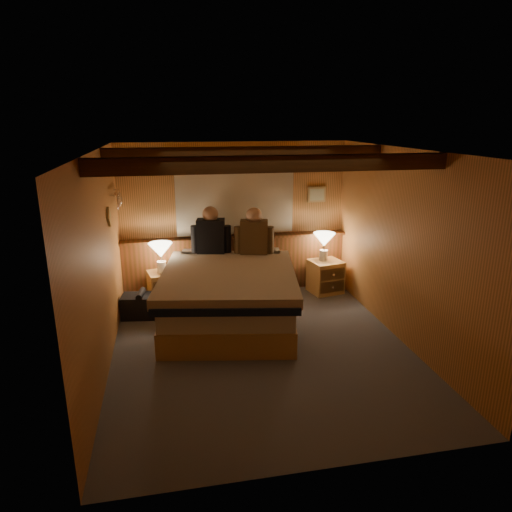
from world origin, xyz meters
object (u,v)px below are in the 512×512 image
object	(u,v)px
lamp_right	(324,241)
person_right	(254,235)
duffel_bag	(142,305)
nightstand_left	(165,288)
person_left	(211,234)
bed	(229,295)
lamp_left	(161,252)
nightstand_right	(326,277)

from	to	relation	value
lamp_right	person_right	distance (m)	1.21
duffel_bag	nightstand_left	bearing A→B (deg)	60.38
lamp_right	person_left	xyz separation A→B (m)	(-1.81, -0.01, 0.22)
bed	lamp_left	xyz separation A→B (m)	(-0.91, 0.82, 0.43)
nightstand_left	lamp_left	bearing A→B (deg)	-166.21
bed	nightstand_right	size ratio (longest dim) A/B	4.50
person_left	duffel_bag	world-z (taller)	person_left
person_right	lamp_left	bearing A→B (deg)	-173.01
lamp_left	person_left	distance (m)	0.79
nightstand_left	person_right	xyz separation A→B (m)	(1.36, -0.15, 0.81)
duffel_bag	person_right	bearing A→B (deg)	17.51
nightstand_right	duffel_bag	xyz separation A→B (m)	(-2.91, -0.43, -0.09)
lamp_right	person_left	distance (m)	1.82
nightstand_right	lamp_left	xyz separation A→B (m)	(-2.61, -0.01, 0.57)
nightstand_left	person_right	bearing A→B (deg)	-18.11
nightstand_left	nightstand_right	world-z (taller)	nightstand_right
bed	person_left	distance (m)	1.10
nightstand_right	bed	bearing A→B (deg)	-165.94
nightstand_right	lamp_left	bearing A→B (deg)	168.18
nightstand_right	person_left	xyz separation A→B (m)	(-1.85, 0.04, 0.80)
lamp_right	person_right	size ratio (longest dim) A/B	0.62
bed	person_right	xyz separation A→B (m)	(0.48, 0.69, 0.66)
lamp_left	nightstand_left	bearing A→B (deg)	25.79
duffel_bag	lamp_left	bearing A→B (deg)	62.01
lamp_left	person_right	xyz separation A→B (m)	(1.39, -0.13, 0.23)
lamp_left	person_right	distance (m)	1.41
nightstand_right	person_right	xyz separation A→B (m)	(-1.22, -0.14, 0.80)
lamp_right	duffel_bag	bearing A→B (deg)	-170.67
person_right	duffel_bag	world-z (taller)	person_right
lamp_right	duffel_bag	xyz separation A→B (m)	(-2.87, -0.47, -0.68)
person_right	duffel_bag	size ratio (longest dim) A/B	1.24
bed	lamp_left	distance (m)	1.30
person_left	duffel_bag	size ratio (longest dim) A/B	1.26
lamp_left	duffel_bag	distance (m)	0.84
person_left	lamp_right	bearing A→B (deg)	11.28
nightstand_right	lamp_right	xyz separation A→B (m)	(-0.04, 0.05, 0.58)
bed	nightstand_left	bearing A→B (deg)	146.37
nightstand_left	person_right	distance (m)	1.59
nightstand_right	duffel_bag	distance (m)	2.94
nightstand_right	person_right	bearing A→B (deg)	174.54
nightstand_right	lamp_left	size ratio (longest dim) A/B	1.22
bed	duffel_bag	world-z (taller)	bed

